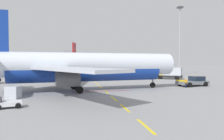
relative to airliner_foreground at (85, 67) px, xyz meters
The scene contains 11 objects.
ground 30.71m from the airliner_foreground, 34.06° to the left, with size 400.00×400.00×0.00m, color gray.
apron_paint_markings 14.70m from the airliner_foreground, 76.81° to the left, with size 8.00×93.71×0.01m.
airliner_foreground is the anchor object (origin of this frame).
pushback_tug 21.64m from the airliner_foreground, ahead, with size 6.46×4.14×2.08m.
airliner_far_center 74.60m from the airliner_foreground, 78.10° to the left, with size 25.34×23.99×9.32m.
airliner_far_right 40.93m from the airliner_foreground, 96.51° to the left, with size 33.41×34.36×12.21m.
catering_truck 31.72m from the airliner_foreground, 40.44° to the left, with size 7.10×6.01×3.14m.
ground_crew_worker 18.62m from the airliner_foreground, ahead, with size 0.35×0.67×1.72m.
uld_cargo_container 11.77m from the airliner_foreground, 146.76° to the right, with size 1.95×1.92×1.60m.
apron_light_mast_far 52.29m from the airliner_foreground, 46.36° to the left, with size 1.80×1.80×23.93m.
terminal_satellite 144.30m from the airliner_foreground, 96.89° to the left, with size 82.02×18.93×13.76m.
Camera 1 is at (12.68, -13.75, 4.75)m, focal length 36.08 mm.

